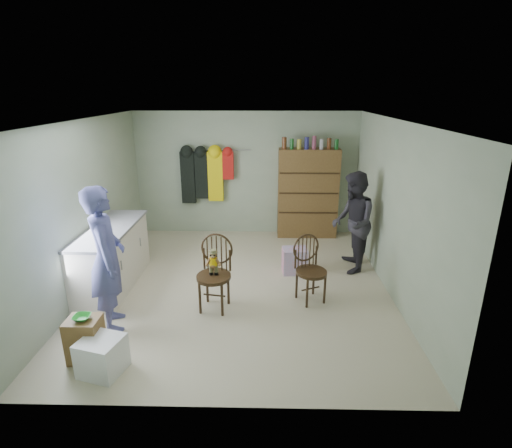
{
  "coord_description": "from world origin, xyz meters",
  "views": [
    {
      "loc": [
        0.38,
        -5.56,
        2.91
      ],
      "look_at": [
        0.25,
        0.2,
        0.95
      ],
      "focal_mm": 28.0,
      "sensor_mm": 36.0,
      "label": 1
    }
  ],
  "objects_px": {
    "counter": "(112,257)",
    "chair_front": "(215,268)",
    "dresser": "(308,193)",
    "chair_far": "(309,266)"
  },
  "relations": [
    {
      "from": "chair_front",
      "to": "chair_far",
      "type": "bearing_deg",
      "value": 20.61
    },
    {
      "from": "counter",
      "to": "chair_front",
      "type": "height_order",
      "value": "chair_front"
    },
    {
      "from": "chair_front",
      "to": "chair_far",
      "type": "relative_size",
      "value": 1.08
    },
    {
      "from": "counter",
      "to": "chair_front",
      "type": "xyz_separation_m",
      "value": [
        1.65,
        -0.63,
        0.12
      ]
    },
    {
      "from": "chair_far",
      "to": "dresser",
      "type": "relative_size",
      "value": 0.47
    },
    {
      "from": "counter",
      "to": "chair_far",
      "type": "distance_m",
      "value": 3.0
    },
    {
      "from": "chair_front",
      "to": "dresser",
      "type": "bearing_deg",
      "value": 72.09
    },
    {
      "from": "counter",
      "to": "chair_front",
      "type": "distance_m",
      "value": 1.77
    },
    {
      "from": "counter",
      "to": "dresser",
      "type": "height_order",
      "value": "dresser"
    },
    {
      "from": "chair_far",
      "to": "chair_front",
      "type": "bearing_deg",
      "value": 165.52
    }
  ]
}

